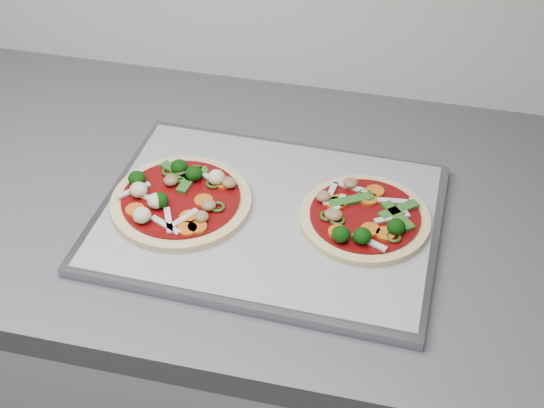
# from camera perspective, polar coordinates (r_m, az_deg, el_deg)

# --- Properties ---
(base_cabinet) EXTENTS (3.60, 0.60, 0.86)m
(base_cabinet) POSITION_cam_1_polar(r_m,az_deg,el_deg) (1.52, -15.80, -10.87)
(base_cabinet) COLOR #B9B9B6
(base_cabinet) RESTS_ON ground
(countertop) EXTENTS (3.60, 0.60, 0.04)m
(countertop) POSITION_cam_1_polar(r_m,az_deg,el_deg) (1.21, -19.61, 2.53)
(countertop) COLOR #57565D
(countertop) RESTS_ON base_cabinet
(baking_tray) EXTENTS (0.46, 0.35, 0.01)m
(baking_tray) POSITION_cam_1_polar(r_m,az_deg,el_deg) (1.02, -0.27, -1.07)
(baking_tray) COLOR gray
(baking_tray) RESTS_ON countertop
(parchment) EXTENTS (0.44, 0.32, 0.00)m
(parchment) POSITION_cam_1_polar(r_m,az_deg,el_deg) (1.01, -0.27, -0.72)
(parchment) COLOR #A0A1A5
(parchment) RESTS_ON baking_tray
(pizza_left) EXTENTS (0.20, 0.20, 0.03)m
(pizza_left) POSITION_cam_1_polar(r_m,az_deg,el_deg) (1.02, -6.93, 0.46)
(pizza_left) COLOR #F2CB8A
(pizza_left) RESTS_ON parchment
(pizza_right) EXTENTS (0.23, 0.23, 0.03)m
(pizza_right) POSITION_cam_1_polar(r_m,az_deg,el_deg) (1.00, 6.92, -1.01)
(pizza_right) COLOR #F2CB8A
(pizza_right) RESTS_ON parchment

